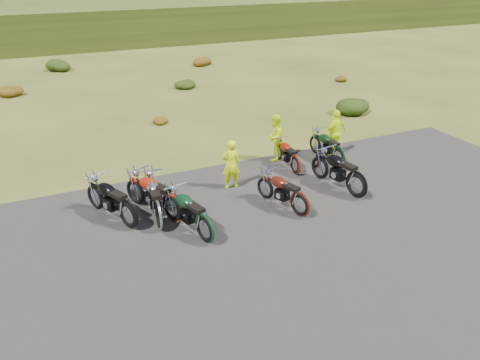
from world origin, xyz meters
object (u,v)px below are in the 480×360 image
motorcycle_7 (337,167)px  person_middle (231,165)px  motorcycle_0 (130,228)px  motorcycle_3 (160,229)px

motorcycle_7 → person_middle: (-3.98, 0.02, 0.79)m
motorcycle_0 → motorcycle_3: (0.74, -0.35, 0.00)m
motorcycle_0 → motorcycle_3: bearing=-139.2°
motorcycle_0 → motorcycle_7: motorcycle_0 is taller
motorcycle_3 → motorcycle_0: bearing=71.0°
motorcycle_0 → motorcycle_7: (7.42, 1.06, 0.00)m
motorcycle_7 → motorcycle_3: bearing=99.9°
person_middle → motorcycle_3: bearing=32.1°
motorcycle_0 → motorcycle_7: 7.49m
motorcycle_7 → person_middle: bearing=87.7°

